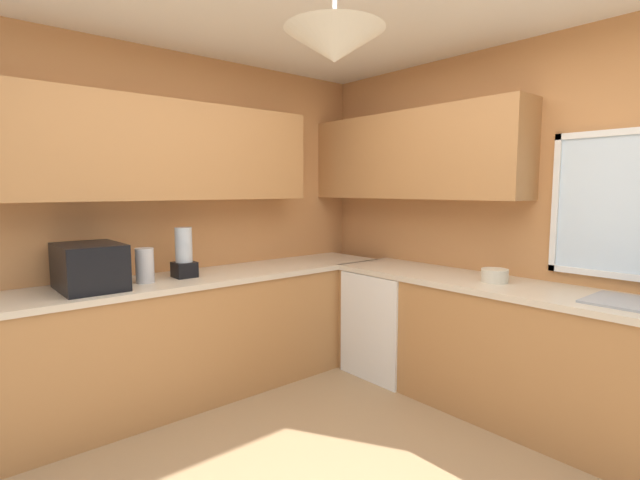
# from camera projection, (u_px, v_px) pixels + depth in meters

# --- Properties ---
(room_shell) EXTENTS (3.98, 3.84, 2.62)m
(room_shell) POSITION_uv_depth(u_px,v_px,m) (317.00, 142.00, 3.02)
(room_shell) COLOR #C6844C
(room_shell) RESTS_ON ground_plane
(counter_run_left) EXTENTS (0.65, 3.45, 0.90)m
(counter_run_left) POSITION_uv_depth(u_px,v_px,m) (185.00, 338.00, 3.42)
(counter_run_left) COLOR #AD7542
(counter_run_left) RESTS_ON ground_plane
(counter_run_back) EXTENTS (3.07, 0.65, 0.90)m
(counter_run_back) POSITION_uv_depth(u_px,v_px,m) (532.00, 356.00, 3.03)
(counter_run_back) COLOR #AD7542
(counter_run_back) RESTS_ON ground_plane
(dishwasher) EXTENTS (0.60, 0.60, 0.85)m
(dishwasher) POSITION_uv_depth(u_px,v_px,m) (392.00, 322.00, 3.90)
(dishwasher) COLOR white
(dishwasher) RESTS_ON ground_plane
(microwave) EXTENTS (0.48, 0.36, 0.29)m
(microwave) POSITION_uv_depth(u_px,v_px,m) (89.00, 267.00, 2.95)
(microwave) COLOR black
(microwave) RESTS_ON counter_run_left
(kettle) EXTENTS (0.12, 0.12, 0.24)m
(kettle) POSITION_uv_depth(u_px,v_px,m) (145.00, 265.00, 3.16)
(kettle) COLOR #B7B7BC
(kettle) RESTS_ON counter_run_left
(bowl) EXTENTS (0.18, 0.18, 0.09)m
(bowl) POSITION_uv_depth(u_px,v_px,m) (495.00, 275.00, 3.19)
(bowl) COLOR beige
(bowl) RESTS_ON counter_run_back
(blender_appliance) EXTENTS (0.15, 0.15, 0.36)m
(blender_appliance) POSITION_uv_depth(u_px,v_px,m) (184.00, 255.00, 3.36)
(blender_appliance) COLOR black
(blender_appliance) RESTS_ON counter_run_left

